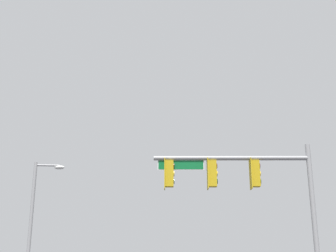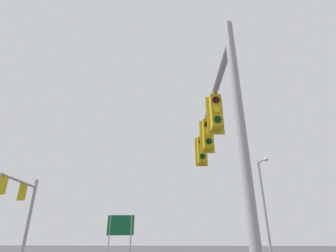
{
  "view_description": "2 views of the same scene",
  "coord_description": "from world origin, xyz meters",
  "px_view_note": "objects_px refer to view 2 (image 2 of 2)",
  "views": [
    {
      "loc": [
        -3.51,
        12.64,
        1.63
      ],
      "look_at": [
        -0.51,
        -5.32,
        7.29
      ],
      "focal_mm": 50.0,
      "sensor_mm": 36.0,
      "label": 1
    },
    {
      "loc": [
        -11.24,
        -6.68,
        1.87
      ],
      "look_at": [
        -4.27,
        -5.57,
        5.02
      ],
      "focal_mm": 28.0,
      "sensor_mm": 36.0,
      "label": 2
    }
  ],
  "objects_px": {
    "highway_sign": "(120,229)",
    "street_lamp": "(265,205)",
    "signal_pole_far": "(22,204)",
    "signal_pole_near": "(214,132)"
  },
  "relations": [
    {
      "from": "signal_pole_near",
      "to": "street_lamp",
      "type": "height_order",
      "value": "street_lamp"
    },
    {
      "from": "signal_pole_far",
      "to": "street_lamp",
      "type": "xyz_separation_m",
      "value": [
        0.12,
        -17.52,
        -0.41
      ]
    },
    {
      "from": "highway_sign",
      "to": "signal_pole_far",
      "type": "bearing_deg",
      "value": 159.23
    },
    {
      "from": "signal_pole_near",
      "to": "signal_pole_far",
      "type": "relative_size",
      "value": 1.02
    },
    {
      "from": "highway_sign",
      "to": "street_lamp",
      "type": "relative_size",
      "value": 0.65
    },
    {
      "from": "highway_sign",
      "to": "street_lamp",
      "type": "distance_m",
      "value": 17.21
    },
    {
      "from": "signal_pole_far",
      "to": "highway_sign",
      "type": "distance_m",
      "value": 11.73
    },
    {
      "from": "signal_pole_far",
      "to": "signal_pole_near",
      "type": "bearing_deg",
      "value": -126.46
    },
    {
      "from": "street_lamp",
      "to": "highway_sign",
      "type": "bearing_deg",
      "value": 51.13
    },
    {
      "from": "highway_sign",
      "to": "street_lamp",
      "type": "xyz_separation_m",
      "value": [
        -10.79,
        -13.39,
        0.81
      ]
    }
  ]
}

